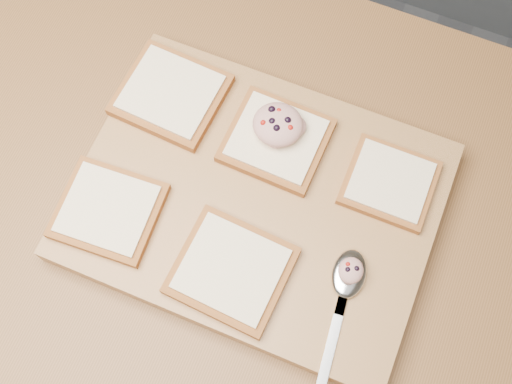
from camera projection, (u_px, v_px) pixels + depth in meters
ground at (234, 323)px, 1.68m from camera, size 4.00×4.00×0.00m
island_counter at (227, 288)px, 1.26m from camera, size 2.00×0.80×0.90m
cutting_board at (256, 202)px, 0.82m from camera, size 0.45×0.34×0.04m
bread_far_left at (171, 94)px, 0.85m from camera, size 0.14×0.13×0.02m
bread_far_center at (276, 140)px, 0.83m from camera, size 0.13×0.12×0.02m
bread_far_right at (390, 182)px, 0.81m from camera, size 0.11×0.10×0.02m
bread_near_left at (108, 210)px, 0.79m from camera, size 0.13×0.12×0.02m
bread_near_center at (231, 270)px, 0.77m from camera, size 0.14×0.13×0.02m
tuna_salad_dollop at (278, 124)px, 0.81m from camera, size 0.06×0.06×0.03m
spoon at (346, 286)px, 0.76m from camera, size 0.05×0.21×0.01m
spoon_salad at (351, 270)px, 0.75m from camera, size 0.03×0.03×0.02m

